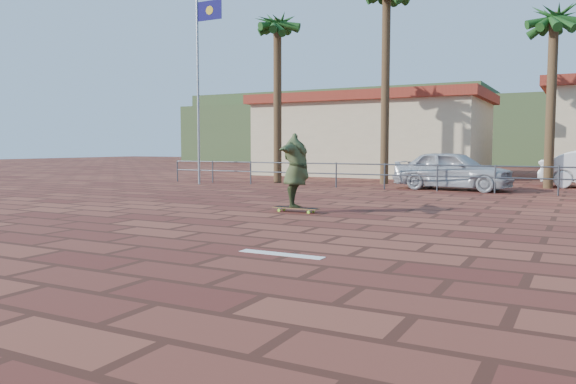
# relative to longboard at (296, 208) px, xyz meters

# --- Properties ---
(ground) EXTENTS (120.00, 120.00, 0.00)m
(ground) POSITION_rel_longboard_xyz_m (1.59, -3.78, -0.10)
(ground) COLOR brown
(ground) RESTS_ON ground
(paint_stripe) EXTENTS (1.40, 0.22, 0.01)m
(paint_stripe) POSITION_rel_longboard_xyz_m (2.29, -4.98, -0.10)
(paint_stripe) COLOR white
(paint_stripe) RESTS_ON ground
(guardrail) EXTENTS (24.06, 0.06, 1.00)m
(guardrail) POSITION_rel_longboard_xyz_m (1.59, 8.22, 0.58)
(guardrail) COLOR #47494F
(guardrail) RESTS_ON ground
(flagpole) EXTENTS (1.30, 0.10, 8.00)m
(flagpole) POSITION_rel_longboard_xyz_m (-8.28, 7.22, 4.54)
(flagpole) COLOR gray
(flagpole) RESTS_ON ground
(palm_far_left) EXTENTS (2.40, 2.40, 8.25)m
(palm_far_left) POSITION_rel_longboard_xyz_m (-5.91, 9.72, 6.73)
(palm_far_left) COLOR brown
(palm_far_left) RESTS_ON ground
(palm_center) EXTENTS (2.40, 2.40, 7.75)m
(palm_center) POSITION_rel_longboard_xyz_m (5.09, 11.72, 6.26)
(palm_center) COLOR brown
(palm_center) RESTS_ON ground
(building_west) EXTENTS (12.60, 7.60, 4.50)m
(building_west) POSITION_rel_longboard_xyz_m (-4.41, 18.22, 2.18)
(building_west) COLOR beige
(building_west) RESTS_ON ground
(hill_front) EXTENTS (70.00, 18.00, 6.00)m
(hill_front) POSITION_rel_longboard_xyz_m (1.59, 46.22, 2.90)
(hill_front) COLOR #384C28
(hill_front) RESTS_ON ground
(hill_back) EXTENTS (35.00, 14.00, 8.00)m
(hill_back) POSITION_rel_longboard_xyz_m (-20.41, 52.22, 3.90)
(hill_back) COLOR #384C28
(hill_back) RESTS_ON ground
(longboard) EXTENTS (1.23, 0.31, 0.12)m
(longboard) POSITION_rel_longboard_xyz_m (0.00, 0.00, 0.00)
(longboard) COLOR olive
(longboard) RESTS_ON ground
(skateboarder) EXTENTS (1.18, 2.36, 1.85)m
(skateboarder) POSITION_rel_longboard_xyz_m (-0.00, 0.00, 0.95)
(skateboarder) COLOR #3A4625
(skateboarder) RESTS_ON longboard
(car_silver) EXTENTS (4.54, 2.27, 1.49)m
(car_silver) POSITION_rel_longboard_xyz_m (1.94, 9.22, 0.65)
(car_silver) COLOR #B6B9BE
(car_silver) RESTS_ON ground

